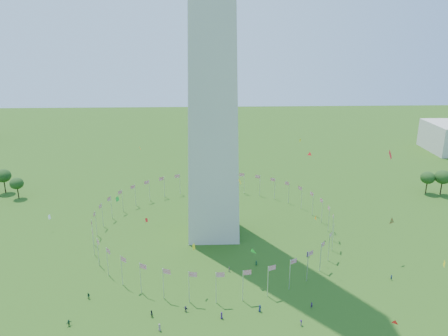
# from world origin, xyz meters

# --- Properties ---
(ground) EXTENTS (600.00, 600.00, 0.00)m
(ground) POSITION_xyz_m (0.00, 0.00, 0.00)
(ground) COLOR #244B11
(ground) RESTS_ON ground
(flag_ring) EXTENTS (80.24, 80.24, 9.00)m
(flag_ring) POSITION_xyz_m (-0.00, 50.00, 4.50)
(flag_ring) COLOR silver
(flag_ring) RESTS_ON ground
(crowd) EXTENTS (91.51, 73.95, 1.90)m
(crowd) POSITION_xyz_m (6.19, -1.18, 0.85)
(crowd) COLOR #1D2844
(crowd) RESTS_ON ground
(kites_aloft) EXTENTS (111.63, 72.98, 40.07)m
(kites_aloft) POSITION_xyz_m (13.66, 24.89, 18.85)
(kites_aloft) COLOR green
(kites_aloft) RESTS_ON ground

